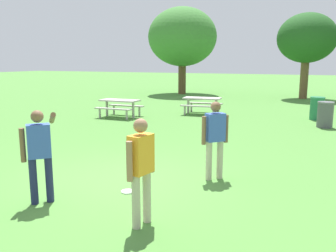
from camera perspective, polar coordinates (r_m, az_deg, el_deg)
ground_plane at (r=7.62m, az=-8.07°, el=-8.47°), size 120.00×120.00×0.00m
person_thrower at (r=6.48m, az=-19.95°, el=-3.54°), size 0.48×0.84×1.64m
person_catcher at (r=7.39m, az=7.56°, el=-1.48°), size 0.45×0.46×1.64m
person_bystander at (r=5.28m, az=-4.34°, el=-6.27°), size 0.28×0.60×1.64m
frisbee at (r=6.89m, az=-6.52°, el=-10.41°), size 0.24×0.24×0.03m
picnic_table_near at (r=15.72m, az=-7.75°, el=3.46°), size 1.74×1.46×0.77m
picnic_table_far at (r=16.55m, az=5.48°, el=3.85°), size 1.83×1.57×0.77m
trash_can_beside_table at (r=14.42m, az=23.92°, el=1.69°), size 0.59×0.59×0.96m
trash_can_further_along at (r=16.16m, az=22.79°, el=2.63°), size 0.59×0.59×0.96m
tree_tall_left at (r=26.54m, az=2.32°, el=14.07°), size 4.97×4.97×6.25m
tree_broad_center at (r=24.86m, az=21.39°, el=12.93°), size 3.70×3.70×5.44m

